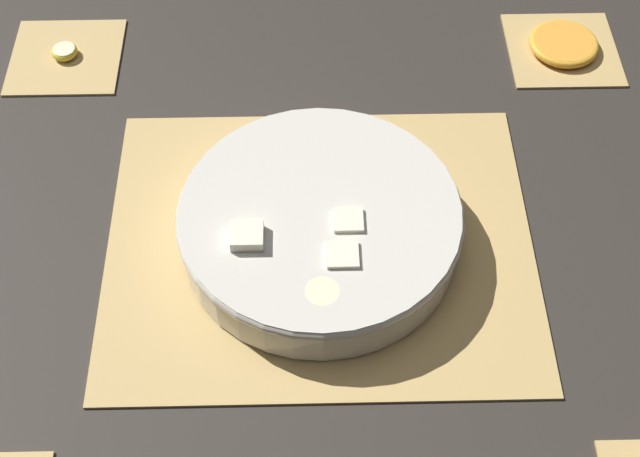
# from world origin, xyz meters

# --- Properties ---
(ground_plane) EXTENTS (6.00, 6.00, 0.00)m
(ground_plane) POSITION_xyz_m (0.00, 0.00, 0.00)
(ground_plane) COLOR #2D2823
(bamboo_mat_center) EXTENTS (0.44, 0.36, 0.01)m
(bamboo_mat_center) POSITION_xyz_m (0.00, 0.00, 0.00)
(bamboo_mat_center) COLOR tan
(bamboo_mat_center) RESTS_ON ground_plane
(coaster_mat_far_left) EXTENTS (0.13, 0.13, 0.01)m
(coaster_mat_far_left) POSITION_xyz_m (-0.30, 0.29, 0.00)
(coaster_mat_far_left) COLOR tan
(coaster_mat_far_left) RESTS_ON ground_plane
(coaster_mat_far_right) EXTENTS (0.13, 0.13, 0.01)m
(coaster_mat_far_right) POSITION_xyz_m (0.30, 0.29, 0.00)
(coaster_mat_far_right) COLOR tan
(coaster_mat_far_right) RESTS_ON ground_plane
(fruit_salad_bowl) EXTENTS (0.29, 0.29, 0.06)m
(fruit_salad_bowl) POSITION_xyz_m (-0.00, -0.00, 0.04)
(fruit_salad_bowl) COLOR silver
(fruit_salad_bowl) RESTS_ON bamboo_mat_center
(orange_slice_whole) EXTENTS (0.08, 0.08, 0.01)m
(orange_slice_whole) POSITION_xyz_m (0.30, 0.29, 0.01)
(orange_slice_whole) COLOR #F9A338
(orange_slice_whole) RESTS_ON coaster_mat_far_right
(banana_coin_single) EXTENTS (0.03, 0.03, 0.01)m
(banana_coin_single) POSITION_xyz_m (-0.30, 0.29, 0.01)
(banana_coin_single) COLOR #F4EABC
(banana_coin_single) RESTS_ON coaster_mat_far_left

